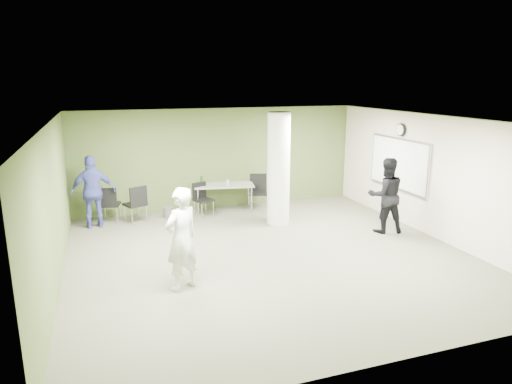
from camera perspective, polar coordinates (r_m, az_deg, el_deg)
name	(u,v)px	position (r m, az deg, el deg)	size (l,w,h in m)	color
floor	(269,255)	(9.59, 1.61, -7.88)	(8.00, 8.00, 0.00)	#4B4D3D
ceiling	(270,120)	(8.94, 1.73, 9.03)	(8.00, 8.00, 0.00)	white
wall_back	(219,158)	(12.91, -4.60, 4.20)	(8.00, 0.02, 2.80)	#53602D
wall_left	(53,207)	(8.65, -23.99, -1.76)	(0.02, 8.00, 2.80)	#53602D
wall_right_cream	(433,177)	(11.19, 21.23, 1.81)	(0.02, 8.00, 2.80)	beige
column	(279,169)	(11.34, 2.85, 2.89)	(0.56, 0.56, 2.80)	silver
whiteboard	(398,164)	(12.05, 17.35, 3.41)	(0.05, 2.30, 1.30)	silver
wall_clock	(401,130)	(11.93, 17.65, 7.42)	(0.06, 0.32, 0.32)	black
folding_table	(223,186)	(12.53, -4.09, 0.72)	(1.71, 0.98, 1.02)	gray
wastebasket	(168,212)	(12.28, -10.93, -2.48)	(0.26, 0.26, 0.30)	#4C4C4C
chair_back_left	(109,202)	(12.12, -17.88, -1.19)	(0.57, 0.57, 0.94)	black
chair_back_right	(136,201)	(11.90, -14.71, -1.14)	(0.63, 0.63, 0.97)	black
chair_table_left	(202,197)	(12.27, -6.79, -0.57)	(0.57, 0.57, 0.89)	black
chair_table_right	(258,189)	(12.79, 0.27, 0.40)	(0.62, 0.62, 0.99)	black
woman_white	(182,239)	(7.91, -9.29, -5.83)	(0.66, 0.44, 1.82)	white
man_black	(386,195)	(11.18, 15.91, -0.41)	(0.87, 0.68, 1.80)	black
man_blue	(93,192)	(11.80, -19.68, 0.03)	(1.05, 0.44, 1.80)	#444CAA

